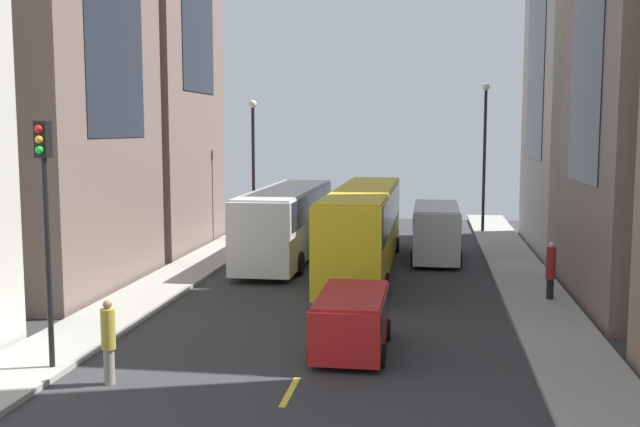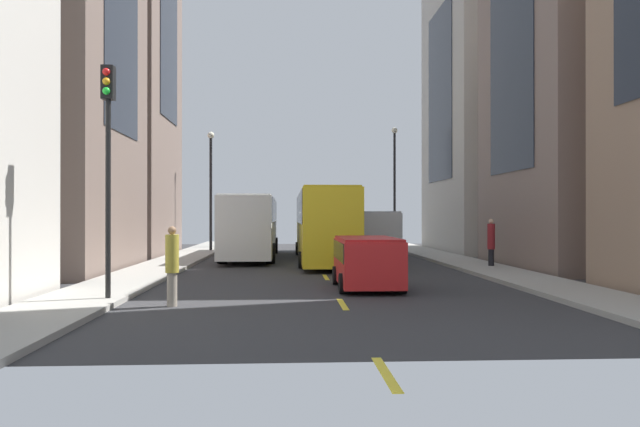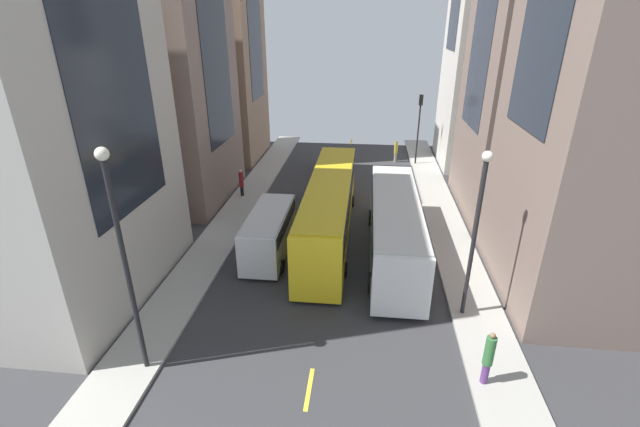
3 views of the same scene
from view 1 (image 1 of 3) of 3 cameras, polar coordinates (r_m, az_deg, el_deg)
name	(u,v)px [view 1 (image 1 of 3)]	position (r m, az deg, el deg)	size (l,w,h in m)	color
ground_plane	(352,276)	(31.34, 2.44, -4.79)	(40.50, 40.50, 0.00)	#333335
sidewalk_west	(190,269)	(32.79, -9.92, -4.24)	(2.42, 44.00, 0.15)	#9E9B93
sidewalk_east	(524,279)	(31.41, 15.37, -4.86)	(2.42, 44.00, 0.15)	#9E9B93
lane_stripe_1	(290,392)	(17.95, -2.31, -13.50)	(0.16, 2.00, 0.01)	yellow
lane_stripe_2	(330,317)	(24.56, 0.74, -7.96)	(0.16, 2.00, 0.01)	yellow
lane_stripe_3	(352,276)	(31.34, 2.44, -4.78)	(0.16, 2.00, 0.01)	yellow
lane_stripe_4	(366,249)	(38.20, 3.53, -2.74)	(0.16, 2.00, 0.01)	yellow
lane_stripe_5	(375,231)	(45.10, 4.28, -1.31)	(0.16, 2.00, 0.01)	yellow
lane_stripe_6	(383,217)	(52.03, 4.83, -0.27)	(0.16, 2.00, 0.01)	yellow
building_east_2	(637,46)	(40.92, 23.15, 11.74)	(9.74, 10.74, 20.46)	#B7B2A8
city_bus_white	(287,217)	(35.10, -2.54, -0.25)	(2.80, 12.40, 3.35)	silver
streetcar_yellow	(364,221)	(32.50, 3.41, -0.59)	(2.70, 14.99, 3.59)	yellow
delivery_van_white	(436,228)	(35.27, 8.91, -1.10)	(2.25, 5.98, 2.58)	white
car_red_0	(352,317)	(20.72, 2.44, -7.97)	(2.02, 4.02, 1.65)	red
pedestrian_walking_far	(108,340)	(18.83, -15.93, -9.29)	(0.35, 0.35, 2.07)	gray
pedestrian_crossing_near	(551,269)	(27.49, 17.29, -4.07)	(0.33, 0.33, 2.05)	black
pedestrian_crossing_mid	(270,209)	(44.95, -3.86, 0.37)	(0.36, 0.36, 2.23)	#593372
traffic_light_near_corner	(45,199)	(19.55, -20.36, 1.07)	(0.32, 0.44, 6.19)	black
streetlamp_near	(485,143)	(44.36, 12.53, 5.28)	(0.44, 0.44, 8.61)	black
streetlamp_far	(253,155)	(40.66, -5.15, 4.51)	(0.44, 0.44, 7.54)	black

